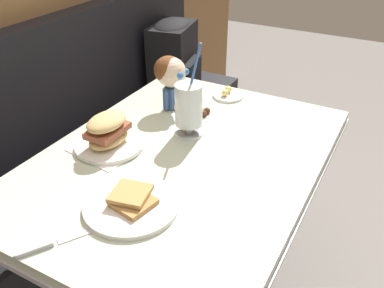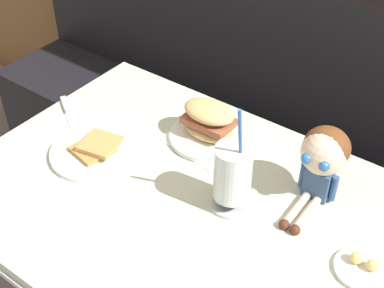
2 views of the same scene
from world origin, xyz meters
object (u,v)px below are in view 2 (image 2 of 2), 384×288
Objects in this scene: milkshake_glass at (233,175)px; butter_saucer at (362,267)px; toast_plate at (96,151)px; sandwich_plate at (209,126)px; seated_doll at (323,156)px; butter_knife at (68,111)px.

butter_saucer is at bearing 1.28° from milkshake_glass.
milkshake_glass is (0.40, 0.05, 0.09)m from toast_plate.
seated_doll is (0.34, -0.03, 0.08)m from sandwich_plate.
toast_plate is 1.10× the size of sandwich_plate.
milkshake_glass is 1.44× the size of seated_doll.
butter_knife is at bearing -160.27° from sandwich_plate.
butter_knife is 0.96× the size of seated_doll.
butter_knife is (-0.61, 0.04, -0.10)m from milkshake_glass.
sandwich_plate is 0.56m from butter_saucer.
toast_plate reaches higher than butter_knife.
butter_saucer is 0.26m from seated_doll.
milkshake_glass reaches higher than seated_doll.
sandwich_plate is at bearing 19.73° from butter_knife.
toast_plate is at bearing -159.33° from seated_doll.
milkshake_glass is 2.62× the size of butter_saucer.
toast_plate is 1.19× the size of butter_knife.
milkshake_glass is at bearing -3.39° from butter_knife.
seated_doll reaches higher than toast_plate.
butter_saucer is 0.94m from butter_knife.
sandwich_plate reaches higher than butter_knife.
butter_saucer is at bearing -1.74° from butter_knife.
seated_doll reaches higher than butter_saucer.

